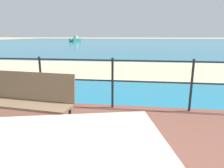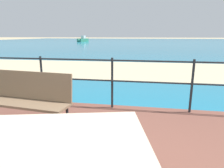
% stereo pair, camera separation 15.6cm
% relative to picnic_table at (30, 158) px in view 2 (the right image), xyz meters
% --- Properties ---
extents(sea_water, '(90.00, 90.00, 0.01)m').
position_rel_picnic_table_xyz_m(sea_water, '(0.10, 40.17, -0.64)').
color(sea_water, teal).
rests_on(sea_water, ground).
extents(beach_strip, '(54.09, 5.94, 0.01)m').
position_rel_picnic_table_xyz_m(beach_strip, '(0.10, 7.62, -0.64)').
color(beach_strip, beige).
rests_on(beach_strip, ground).
extents(picnic_table, '(1.90, 1.84, 0.75)m').
position_rel_picnic_table_xyz_m(picnic_table, '(0.00, 0.00, 0.00)').
color(picnic_table, '#BCAD93').
rests_on(picnic_table, patio_paving).
extents(park_bench, '(1.67, 0.60, 0.87)m').
position_rel_picnic_table_xyz_m(park_bench, '(-1.12, 1.54, -0.07)').
color(park_bench, '#7A6047').
rests_on(park_bench, patio_paving).
extents(railing_fence, '(5.94, 0.04, 0.99)m').
position_rel_picnic_table_xyz_m(railing_fence, '(0.10, 2.63, 0.05)').
color(railing_fence, '#1E2328').
rests_on(railing_fence, patio_paving).
extents(boat_near, '(1.89, 3.76, 1.34)m').
position_rel_picnic_table_xyz_m(boat_near, '(-14.08, 43.68, -0.20)').
color(boat_near, '#338466').
rests_on(boat_near, sea_water).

